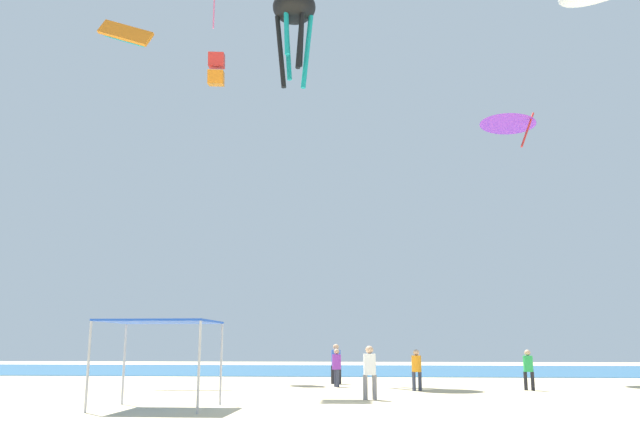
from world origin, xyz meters
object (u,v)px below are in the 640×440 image
(kite_delta_purple, at_px, (508,120))
(kite_octopus_black, at_px, (294,12))
(canopy_tent, at_px, (161,325))
(person_central, at_px, (337,364))
(person_near_tent, at_px, (417,366))
(kite_parafoil_orange, at_px, (126,33))
(person_leftmost, at_px, (336,360))
(kite_box_red, at_px, (216,69))
(person_far_shore, at_px, (528,366))
(person_rightmost, at_px, (370,368))

(kite_delta_purple, xyz_separation_m, kite_octopus_black, (-12.07, -0.32, 6.94))
(canopy_tent, distance_m, kite_octopus_black, 24.47)
(person_central, xyz_separation_m, kite_octopus_black, (-2.71, 5.29, 20.19))
(kite_delta_purple, bearing_deg, person_central, 84.47)
(kite_delta_purple, bearing_deg, person_near_tent, 105.86)
(person_near_tent, xyz_separation_m, kite_parafoil_orange, (-15.86, 6.37, 18.72))
(kite_delta_purple, distance_m, kite_octopus_black, 13.92)
(person_leftmost, relative_size, kite_box_red, 0.87)
(canopy_tent, height_order, person_central, canopy_tent)
(canopy_tent, distance_m, person_near_tent, 11.54)
(person_leftmost, bearing_deg, kite_box_red, -23.37)
(person_near_tent, bearing_deg, person_leftmost, -81.62)
(canopy_tent, bearing_deg, kite_delta_purple, 48.62)
(person_near_tent, xyz_separation_m, kite_box_red, (-11.10, 9.08, 17.53))
(person_near_tent, bearing_deg, person_central, -62.43)
(canopy_tent, distance_m, person_central, 11.38)
(kite_delta_purple, relative_size, kite_box_red, 1.99)
(person_far_shore, bearing_deg, person_leftmost, -172.71)
(person_far_shore, xyz_separation_m, kite_parafoil_orange, (-20.46, 5.76, 18.72))
(canopy_tent, height_order, kite_octopus_black, kite_octopus_black)
(canopy_tent, bearing_deg, person_leftmost, 70.36)
(kite_octopus_black, height_order, kite_box_red, kite_octopus_black)
(kite_parafoil_orange, bearing_deg, person_central, -13.49)
(person_leftmost, bearing_deg, person_far_shore, 163.17)
(kite_delta_purple, bearing_deg, person_rightmost, 110.93)
(person_leftmost, xyz_separation_m, kite_delta_purple, (9.51, 3.31, 13.12))
(person_far_shore, distance_m, kite_box_red, 25.01)
(person_leftmost, distance_m, kite_parafoil_orange, 22.38)
(person_central, xyz_separation_m, kite_delta_purple, (9.36, 5.60, 13.24))
(person_far_shore, xyz_separation_m, kite_box_red, (-15.70, 8.47, 17.54))
(person_far_shore, bearing_deg, person_central, -158.36)
(person_far_shore, height_order, kite_parafoil_orange, kite_parafoil_orange)
(kite_parafoil_orange, xyz_separation_m, kite_delta_purple, (21.83, 1.36, -5.46))
(kite_delta_purple, bearing_deg, kite_parafoil_orange, 57.13)
(person_rightmost, bearing_deg, person_near_tent, 56.49)
(canopy_tent, xyz_separation_m, person_leftmost, (4.49, 12.59, -1.29))
(person_leftmost, relative_size, kite_octopus_black, 0.31)
(person_near_tent, height_order, person_leftmost, person_leftmost)
(person_leftmost, height_order, kite_parafoil_orange, kite_parafoil_orange)
(person_rightmost, xyz_separation_m, kite_box_red, (-9.21, 13.63, 17.45))
(canopy_tent, relative_size, person_central, 1.91)
(person_near_tent, relative_size, kite_octopus_black, 0.27)
(person_leftmost, relative_size, person_central, 1.13)
(person_central, relative_size, kite_box_red, 0.77)
(kite_parafoil_orange, bearing_deg, canopy_tent, -56.39)
(person_leftmost, distance_m, person_rightmost, 9.12)
(kite_parafoil_orange, bearing_deg, kite_octopus_black, 11.40)
(person_far_shore, relative_size, kite_delta_purple, 0.38)
(kite_delta_purple, bearing_deg, kite_octopus_black, 55.07)
(person_far_shore, height_order, kite_delta_purple, kite_delta_purple)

